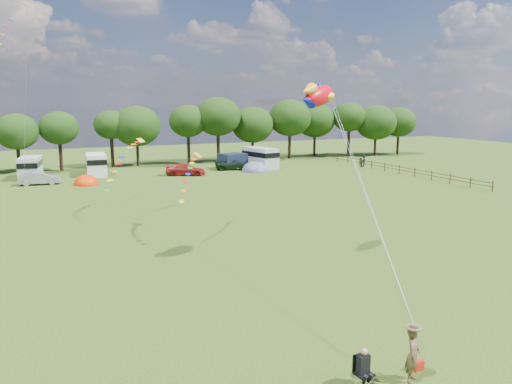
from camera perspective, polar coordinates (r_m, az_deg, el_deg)
name	(u,v)px	position (r m, az deg, el deg)	size (l,w,h in m)	color
ground_plane	(323,300)	(24.95, 7.63, -12.12)	(180.00, 180.00, 0.00)	black
tree_line	(161,123)	(76.68, -10.76, 7.75)	(102.98, 10.98, 10.27)	black
fence	(392,167)	(70.41, 15.27, 2.74)	(0.12, 33.12, 1.20)	#472D19
car_b	(39,178)	(62.98, -23.53, 1.46)	(1.62, 4.33, 1.53)	#919398
car_c	(185,170)	(65.79, -8.06, 2.54)	(2.09, 4.98, 1.50)	maroon
car_d	(234,165)	(70.76, -2.58, 3.14)	(2.37, 5.25, 1.43)	black
campervan_b	(30,167)	(68.52, -24.38, 2.63)	(3.04, 5.77, 2.70)	silver
campervan_c	(96,164)	(68.48, -17.79, 3.09)	(2.83, 5.87, 2.80)	white
campervan_d	(260,157)	(72.45, 0.51, 4.01)	(3.64, 6.37, 2.94)	#BCBCBE
tent_orange	(86,184)	(61.28, -18.83, 0.84)	(2.89, 3.17, 2.26)	#F03400
tent_greyblue	(255,171)	(68.84, -0.13, 2.37)	(3.70, 4.05, 2.75)	slate
awning_navy	(232,161)	(71.73, -2.71, 3.55)	(3.51, 2.85, 2.19)	black
kite_flyer	(413,355)	(18.66, 17.49, -17.32)	(0.71, 0.46, 1.93)	brown
camp_chair	(363,364)	(17.98, 12.10, -18.62)	(0.62, 0.62, 1.41)	#99999E
kite_bag	(417,365)	(19.76, 17.90, -18.34)	(0.46, 0.31, 0.33)	#B3200F
fish_kite	(317,96)	(29.38, 6.99, 10.87)	(3.37, 2.44, 1.81)	red
streamer_kite_a	(13,22)	(46.36, -26.03, 17.07)	(3.18, 5.53, 5.73)	#F9A11C
streamer_kite_b	(127,155)	(43.18, -14.53, 4.08)	(4.29, 4.63, 3.79)	yellow
streamer_kite_c	(192,168)	(35.55, -7.38, 2.68)	(3.18, 5.00, 2.81)	gold
walker_a	(361,162)	(74.85, 11.86, 3.34)	(0.71, 0.44, 1.46)	black
walker_b	(363,161)	(75.79, 12.18, 3.53)	(1.15, 0.54, 1.79)	black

